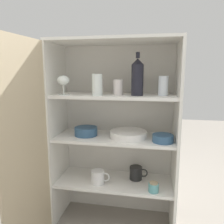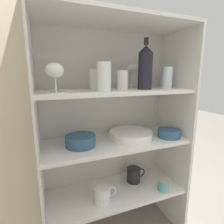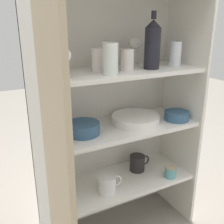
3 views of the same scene
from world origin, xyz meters
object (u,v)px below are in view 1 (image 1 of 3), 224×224
wine_bottle (137,77)px  storage_jar (154,187)px  plate_stack_white (128,134)px  serving_bowl_small (163,138)px  coffee_mug_primary (136,173)px  mixing_bowl_large (86,131)px

wine_bottle → storage_jar: size_ratio=4.07×
plate_stack_white → serving_bowl_small: size_ratio=1.89×
plate_stack_white → storage_jar: plate_stack_white is taller
plate_stack_white → serving_bowl_small: bearing=-15.4°
wine_bottle → storage_jar: wine_bottle is taller
serving_bowl_small → plate_stack_white: bearing=164.6°
coffee_mug_primary → storage_jar: (0.13, -0.15, -0.02)m
mixing_bowl_large → coffee_mug_primary: bearing=8.4°
wine_bottle → coffee_mug_primary: 0.70m
wine_bottle → serving_bowl_small: wine_bottle is taller
wine_bottle → plate_stack_white: (-0.06, 0.04, -0.39)m
plate_stack_white → storage_jar: size_ratio=3.83×
plate_stack_white → coffee_mug_primary: (0.06, 0.05, -0.30)m
mixing_bowl_large → storage_jar: (0.48, -0.10, -0.33)m
plate_stack_white → serving_bowl_small: 0.24m
wine_bottle → plate_stack_white: bearing=143.0°
serving_bowl_small → wine_bottle: bearing=173.2°
coffee_mug_primary → mixing_bowl_large: bearing=-171.6°
wine_bottle → coffee_mug_primary: bearing=90.7°
plate_stack_white → storage_jar: 0.38m
wine_bottle → coffee_mug_primary: wine_bottle is taller
plate_stack_white → storage_jar: (0.18, -0.11, -0.32)m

